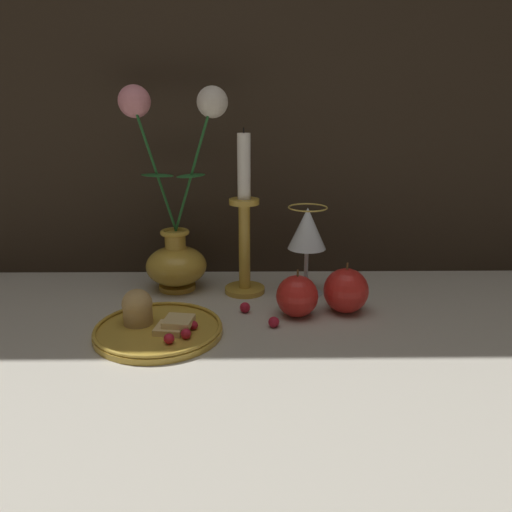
# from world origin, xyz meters

# --- Properties ---
(ground_plane) EXTENTS (2.40, 2.40, 0.00)m
(ground_plane) POSITION_xyz_m (0.00, 0.00, 0.00)
(ground_plane) COLOR #B7B2A3
(ground_plane) RESTS_ON ground
(vase) EXTENTS (0.20, 0.12, 0.39)m
(vase) POSITION_xyz_m (-0.09, 0.15, 0.13)
(vase) COLOR gold
(vase) RESTS_ON ground_plane
(plate_with_pastries) EXTENTS (0.21, 0.21, 0.07)m
(plate_with_pastries) POSITION_xyz_m (-0.10, -0.06, 0.02)
(plate_with_pastries) COLOR gold
(plate_with_pastries) RESTS_ON ground_plane
(wine_glass) EXTENTS (0.08, 0.08, 0.17)m
(wine_glass) POSITION_xyz_m (0.17, 0.12, 0.13)
(wine_glass) COLOR silver
(wine_glass) RESTS_ON ground_plane
(candlestick) EXTENTS (0.08, 0.08, 0.32)m
(candlestick) POSITION_xyz_m (0.05, 0.12, 0.13)
(candlestick) COLOR gold
(candlestick) RESTS_ON ground_plane
(apple_beside_vase) EXTENTS (0.07, 0.07, 0.09)m
(apple_beside_vase) POSITION_xyz_m (0.14, 0.01, 0.04)
(apple_beside_vase) COLOR red
(apple_beside_vase) RESTS_ON ground_plane
(apple_near_glass) EXTENTS (0.08, 0.08, 0.09)m
(apple_near_glass) POSITION_xyz_m (0.23, 0.02, 0.04)
(apple_near_glass) COLOR red
(apple_near_glass) RESTS_ON ground_plane
(berry_near_plate) EXTENTS (0.02, 0.02, 0.02)m
(berry_near_plate) POSITION_xyz_m (0.05, 0.02, 0.01)
(berry_near_plate) COLOR #AD192D
(berry_near_plate) RESTS_ON ground_plane
(berry_front_center) EXTENTS (0.02, 0.02, 0.02)m
(berry_front_center) POSITION_xyz_m (0.10, -0.04, 0.01)
(berry_front_center) COLOR #AD192D
(berry_front_center) RESTS_ON ground_plane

